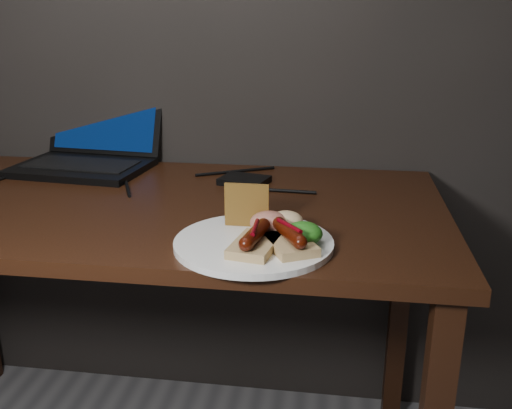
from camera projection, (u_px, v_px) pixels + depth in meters
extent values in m
cube|color=#32180C|center=(133.00, 206.00, 1.30)|extent=(1.40, 0.70, 0.03)
cube|color=#32180C|center=(399.00, 309.00, 1.61)|extent=(0.05, 0.05, 0.72)
cube|color=black|center=(81.00, 168.00, 1.53)|extent=(0.36, 0.27, 0.02)
cube|color=black|center=(81.00, 164.00, 1.53)|extent=(0.30, 0.16, 0.00)
cube|color=black|center=(107.00, 113.00, 1.64)|extent=(0.35, 0.12, 0.23)
cube|color=navy|center=(107.00, 113.00, 1.64)|extent=(0.31, 0.10, 0.20)
cube|color=black|center=(244.00, 180.00, 1.42)|extent=(0.13, 0.11, 0.02)
cylinder|color=black|center=(127.00, 185.00, 1.39)|extent=(0.08, 0.17, 0.01)
cylinder|color=black|center=(236.00, 171.00, 1.52)|extent=(0.20, 0.11, 0.01)
cylinder|color=black|center=(287.00, 191.00, 1.35)|extent=(0.14, 0.02, 0.01)
cylinder|color=white|center=(254.00, 243.00, 1.03)|extent=(0.38, 0.38, 0.01)
cube|color=tan|center=(255.00, 245.00, 0.99)|extent=(0.09, 0.13, 0.02)
cylinder|color=#4C1105|center=(255.00, 234.00, 0.98)|extent=(0.04, 0.10, 0.02)
sphere|color=#4C1105|center=(246.00, 244.00, 0.94)|extent=(0.03, 0.02, 0.02)
sphere|color=#4C1105|center=(263.00, 225.00, 1.02)|extent=(0.03, 0.02, 0.02)
cylinder|color=#5B040C|center=(255.00, 227.00, 0.98)|extent=(0.01, 0.07, 0.01)
cube|color=tan|center=(289.00, 243.00, 1.00)|extent=(0.12, 0.13, 0.02)
cylinder|color=#4C1105|center=(289.00, 232.00, 0.99)|extent=(0.07, 0.10, 0.02)
sphere|color=#4C1105|center=(300.00, 242.00, 0.95)|extent=(0.03, 0.02, 0.02)
sphere|color=#4C1105|center=(279.00, 224.00, 1.03)|extent=(0.03, 0.02, 0.02)
cylinder|color=#5B040C|center=(289.00, 226.00, 0.98)|extent=(0.05, 0.06, 0.01)
cube|color=olive|center=(247.00, 205.00, 1.09)|extent=(0.08, 0.01, 0.08)
ellipsoid|color=#226313|center=(303.00, 233.00, 1.01)|extent=(0.07, 0.07, 0.04)
ellipsoid|color=#AA111C|center=(269.00, 222.00, 1.06)|extent=(0.07, 0.07, 0.04)
ellipsoid|color=beige|center=(286.00, 221.00, 1.08)|extent=(0.06, 0.06, 0.04)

